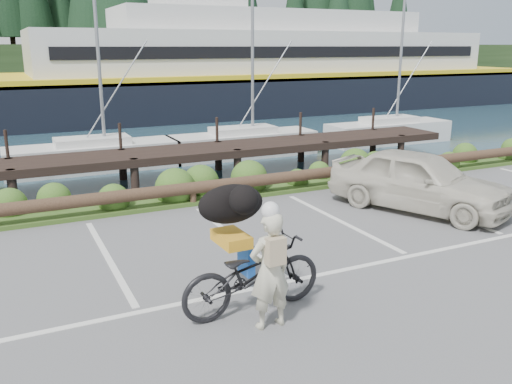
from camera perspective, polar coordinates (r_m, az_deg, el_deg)
ground at (r=9.65m, az=2.48°, el=-8.47°), size 72.00×72.00×0.00m
harbor_backdrop at (r=86.42m, az=-22.94°, el=11.45°), size 170.00×160.00×30.00m
vegetation_strip at (r=14.27m, az=-7.53°, el=-0.49°), size 34.00×1.60×0.10m
log_rail at (r=13.64m, az=-6.61°, el=-1.41°), size 32.00×0.30×0.60m
bicycle at (r=8.11m, az=-0.38°, el=-8.66°), size 2.28×0.88×1.18m
cyclist at (r=7.59m, az=1.48°, el=-8.27°), size 0.64×0.43×1.71m
dog at (r=8.41m, az=-2.66°, el=-1.26°), size 0.57×1.09×0.62m
parked_car at (r=13.58m, az=16.78°, el=1.17°), size 3.39×4.65×1.47m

